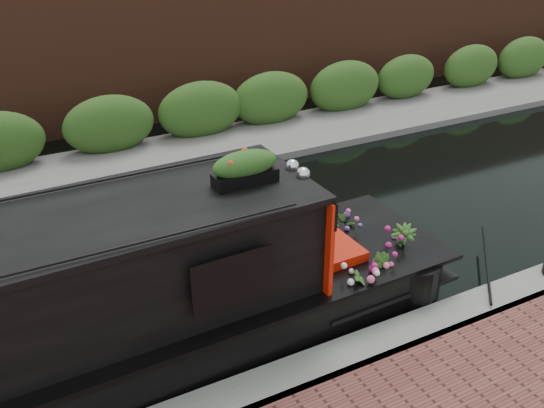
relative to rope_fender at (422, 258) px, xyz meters
name	(u,v)px	position (x,y,z in m)	size (l,w,h in m)	color
ground	(185,263)	(-3.36, 1.93, -0.19)	(80.00, 80.00, 0.00)	black
near_bank_coping	(280,394)	(-3.36, -1.37, -0.19)	(40.00, 0.60, 0.50)	slate
far_bank_path	(118,170)	(-3.36, 6.13, -0.19)	(40.00, 2.40, 0.34)	slate
far_hedge	(108,156)	(-3.36, 7.03, -0.19)	(40.00, 1.10, 2.80)	#2D531B
far_brick_wall	(87,128)	(-3.36, 9.13, -0.19)	(40.00, 1.00, 8.00)	#542B1C
rope_fender	(422,258)	(0.00, 0.00, 0.00)	(0.37, 0.37, 0.39)	brown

